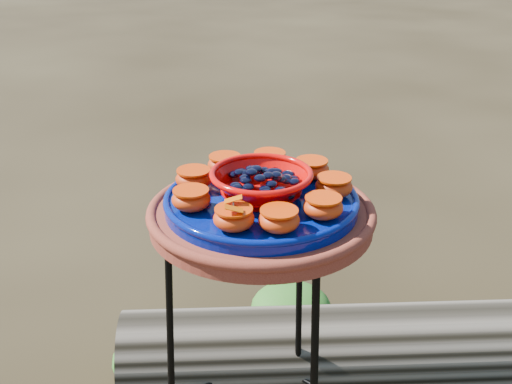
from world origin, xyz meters
The scene contains 18 objects.
plant_stand centered at (0.00, 0.00, 0.35)m, with size 0.44×0.44×0.70m, color black, non-canonical shape.
terracotta_saucer centered at (0.00, 0.00, 0.72)m, with size 0.46×0.46×0.04m, color maroon.
cobalt_plate centered at (0.00, 0.00, 0.75)m, with size 0.40×0.40×0.03m, color #030845.
red_bowl centered at (0.00, 0.00, 0.79)m, with size 0.20×0.20×0.05m, color red, non-canonical shape.
glass_gems centered at (0.00, 0.00, 0.83)m, with size 0.15×0.15×0.03m, color black, non-canonical shape.
orange_half_0 centered at (0.02, -0.15, 0.78)m, with size 0.08×0.08×0.04m, color #B54010.
orange_half_1 centered at (0.10, -0.11, 0.78)m, with size 0.08×0.08×0.04m, color #B54010.
orange_half_2 centered at (0.15, -0.02, 0.78)m, with size 0.08×0.08×0.04m, color #B54010.
orange_half_3 centered at (0.13, 0.08, 0.78)m, with size 0.08×0.08×0.04m, color #B54010.
orange_half_4 centered at (0.05, 0.14, 0.78)m, with size 0.08×0.08×0.04m, color #B54010.
orange_half_5 centered at (-0.05, 0.14, 0.78)m, with size 0.08×0.08×0.04m, color #B54010.
orange_half_6 centered at (-0.13, 0.07, 0.78)m, with size 0.08×0.08×0.04m, color #B54010.
orange_half_7 centered at (-0.15, -0.03, 0.78)m, with size 0.08×0.08×0.04m, color #B54010.
orange_half_8 centered at (-0.09, -0.12, 0.78)m, with size 0.08×0.08×0.04m, color #B54010.
butterfly centered at (0.02, -0.15, 0.81)m, with size 0.07×0.04×0.01m, color #C74500, non-canonical shape.
driftwood_log centered at (0.15, 0.42, 0.14)m, with size 1.45×0.38×0.27m, color black, non-canonical shape.
foliage_left centered at (-0.43, 0.17, 0.07)m, with size 0.29×0.29×0.15m, color #316120.
foliage_back centered at (-0.20, 0.60, 0.07)m, with size 0.27×0.27×0.14m, color #316120.
Camera 1 is at (0.56, -1.05, 1.32)m, focal length 45.00 mm.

